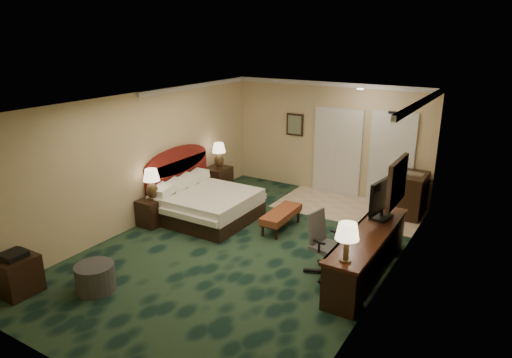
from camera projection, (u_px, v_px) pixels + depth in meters
The scene contains 26 objects.
floor at pixel (246, 249), 8.41m from camera, with size 5.00×7.50×0.00m, color black.
ceiling at pixel (245, 102), 7.58m from camera, with size 5.00×7.50×0.00m, color white.
wall_back at pixel (329, 138), 11.04m from camera, with size 5.00×0.00×2.70m, color tan.
wall_front at pixel (61, 271), 4.94m from camera, with size 5.00×0.00×2.70m, color tan.
wall_left at pixel (142, 159), 9.22m from camera, with size 0.00×7.50×2.70m, color tan.
wall_right at pixel (388, 206), 6.76m from camera, with size 0.00×7.50×2.70m, color tan.
crown_molding at pixel (245, 105), 7.59m from camera, with size 5.00×7.50×0.10m, color silver, non-canonical shape.
tile_patch at pixel (348, 208), 10.33m from camera, with size 3.20×1.70×0.01m, color #C5B396.
headboard at pixel (178, 178), 10.21m from camera, with size 0.12×2.00×1.40m, color #4F1308, non-canonical shape.
entry_door at pixel (391, 159), 10.35m from camera, with size 1.02×0.06×2.18m, color silver.
closet_doors at pixel (337, 152), 10.98m from camera, with size 1.20×0.06×2.10m, color silver.
wall_art at pixel (295, 125), 11.38m from camera, with size 0.45×0.06×0.55m, color #4C6457.
wall_mirror at pixel (397, 182), 7.21m from camera, with size 0.05×0.95×0.75m, color white.
bed at pixel (207, 206), 9.67m from camera, with size 1.87×1.73×0.59m, color silver.
nightstand_near at pixel (152, 212), 9.37m from camera, with size 0.44×0.51×0.56m, color black.
nightstand_far at pixel (218, 181), 11.19m from camera, with size 0.53×0.60×0.66m, color black.
lamp_near at pixel (152, 184), 9.22m from camera, with size 0.34×0.34×0.64m, color #2F210D, non-canonical shape.
lamp_far at pixel (219, 155), 11.01m from camera, with size 0.33×0.33×0.61m, color #2F210D, non-canonical shape.
bed_bench at pixel (281, 220), 9.20m from camera, with size 0.40×1.16×0.39m, color #652E11.
ottoman at pixel (95, 278), 7.01m from camera, with size 0.60×0.60×0.43m, color #2C2C2E.
side_table at pixel (17, 275), 6.92m from camera, with size 0.55×0.55×0.60m, color black.
desk at pixel (367, 254), 7.38m from camera, with size 0.57×2.66×0.77m, color black.
tv at pixel (383, 199), 7.70m from camera, with size 0.08×0.92×0.72m, color black.
desk_lamp at pixel (347, 242), 6.26m from camera, with size 0.33×0.33×0.58m, color #2F210D, non-canonical shape.
desk_chair at pixel (328, 245), 7.38m from camera, with size 0.61×0.57×1.05m, color #484848, non-canonical shape.
minibar at pixel (413, 195), 9.78m from camera, with size 0.49×0.88×0.93m, color black.
Camera 1 is at (4.09, -6.41, 3.82)m, focal length 32.00 mm.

